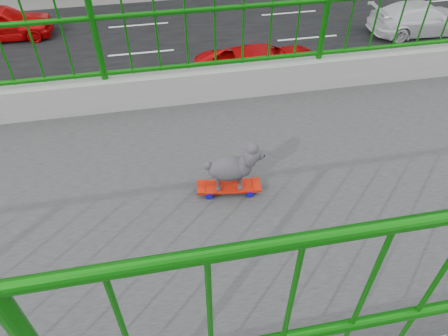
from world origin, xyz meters
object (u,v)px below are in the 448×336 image
Objects in this scene: skateboard at (229,187)px; poodle at (232,166)px; car_0 at (320,178)px; car_3 at (421,18)px; car_2 at (265,67)px; car_1 at (400,100)px; car_4 at (1,22)px.

skateboard is 0.21m from poodle.
skateboard reaches higher than car_0.
skateboard is 0.11× the size of car_0.
car_0 is 0.85× the size of car_3.
poodle is 9.62m from car_0.
poodle reaches higher than skateboard.
car_0 is at bearing 179.60° from car_2.
car_1 is at bearing 127.20° from car_0.
poodle reaches higher than car_0.
car_1 is at bearing 145.39° from poodle.
car_2 is at bearing 179.60° from car_0.
poodle is at bearing 162.16° from car_2.
poodle reaches higher than car_4.
car_2 is 9.25m from car_3.
car_2 is (-6.40, 0.04, 0.04)m from car_0.
car_1 is at bearing -127.49° from car_2.
car_0 is at bearing -52.80° from car_1.
skateboard is at bearing -90.00° from poodle.
car_1 reaches higher than car_4.
skateboard is 0.10× the size of car_1.
car_1 is (-9.09, 8.15, -6.26)m from skateboard.
car_3 is (-15.49, 12.63, -6.53)m from poodle.
poodle is at bearing 90.00° from skateboard.
skateboard reaches higher than car_3.
car_4 reaches higher than car_2.
car_1 is 0.96× the size of car_3.
poodle is 13.80m from car_1.
skateboard is 14.36m from car_2.
car_1 is at bearing 145.30° from skateboard.
car_1 is 0.86× the size of car_2.
car_0 is 0.93× the size of car_4.
car_0 is (-5.89, 3.93, -6.32)m from skateboard.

